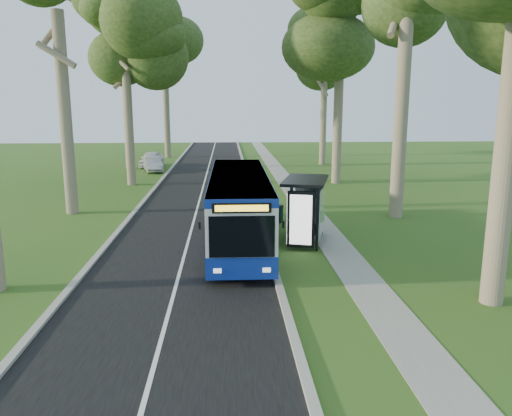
{
  "coord_description": "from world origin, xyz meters",
  "views": [
    {
      "loc": [
        -1.72,
        -20.23,
        6.12
      ],
      "look_at": [
        -0.46,
        1.21,
        1.6
      ],
      "focal_mm": 35.0,
      "sensor_mm": 36.0,
      "label": 1
    }
  ],
  "objects": [
    {
      "name": "litter_bin",
      "position": [
        0.96,
        5.1,
        0.46
      ],
      "size": [
        0.52,
        0.52,
        0.91
      ],
      "rotation": [
        0.0,
        0.0,
        -0.03
      ],
      "color": "black",
      "rests_on": "ground"
    },
    {
      "name": "ground",
      "position": [
        0.0,
        0.0,
        0.0
      ],
      "size": [
        120.0,
        120.0,
        0.0
      ],
      "primitive_type": "plane",
      "color": "#30591C",
      "rests_on": "ground"
    },
    {
      "name": "car_silver",
      "position": [
        -8.46,
        25.61,
        0.67
      ],
      "size": [
        2.43,
        4.29,
        1.34
      ],
      "primitive_type": "imported",
      "rotation": [
        0.0,
        0.0,
        0.26
      ],
      "color": "#A8AAB0",
      "rests_on": "ground"
    },
    {
      "name": "tree_west_d",
      "position": [
        -11.0,
        28.0,
        13.16
      ],
      "size": [
        5.2,
        5.2,
        17.8
      ],
      "color": "#7A6B56",
      "rests_on": "ground"
    },
    {
      "name": "bus_stop_sign",
      "position": [
        1.14,
        1.39,
        1.7
      ],
      "size": [
        0.19,
        0.37,
        2.76
      ],
      "rotation": [
        0.0,
        0.0,
        -0.41
      ],
      "color": "gray",
      "rests_on": "ground"
    },
    {
      "name": "tree_east_d",
      "position": [
        8.0,
        30.0,
        10.0
      ],
      "size": [
        5.2,
        5.2,
        13.49
      ],
      "color": "#7A6B56",
      "rests_on": "ground"
    },
    {
      "name": "tree_east_c",
      "position": [
        6.8,
        18.0,
        12.11
      ],
      "size": [
        5.2,
        5.2,
        16.36
      ],
      "color": "#7A6B56",
      "rests_on": "ground"
    },
    {
      "name": "kerb_west",
      "position": [
        -7.0,
        10.0,
        0.06
      ],
      "size": [
        0.25,
        100.0,
        0.12
      ],
      "primitive_type": "cube",
      "color": "#9E9B93",
      "rests_on": "ground"
    },
    {
      "name": "footpath",
      "position": [
        3.0,
        10.0,
        0.01
      ],
      "size": [
        1.5,
        100.0,
        0.02
      ],
      "primitive_type": "cube",
      "color": "gray",
      "rests_on": "ground"
    },
    {
      "name": "tree_west_b",
      "position": [
        -10.5,
        8.0,
        11.11
      ],
      "size": [
        5.2,
        5.2,
        15.0
      ],
      "color": "#7A6B56",
      "rests_on": "ground"
    },
    {
      "name": "centre_line",
      "position": [
        -3.5,
        10.0,
        0.02
      ],
      "size": [
        0.12,
        100.0,
        0.0
      ],
      "primitive_type": "cube",
      "color": "white",
      "rests_on": "road"
    },
    {
      "name": "tree_west_c",
      "position": [
        -9.0,
        18.0,
        10.28
      ],
      "size": [
        5.2,
        5.2,
        13.86
      ],
      "color": "#7A6B56",
      "rests_on": "ground"
    },
    {
      "name": "bus_shelter",
      "position": [
        1.9,
        0.91,
        2.02
      ],
      "size": [
        2.6,
        3.67,
        2.85
      ],
      "rotation": [
        0.0,
        0.0,
        -0.26
      ],
      "color": "black",
      "rests_on": "ground"
    },
    {
      "name": "car_white",
      "position": [
        -9.09,
        29.14,
        0.76
      ],
      "size": [
        2.11,
        4.55,
        1.51
      ],
      "primitive_type": "imported",
      "rotation": [
        0.0,
        0.0,
        -0.07
      ],
      "color": "silver",
      "rests_on": "ground"
    },
    {
      "name": "road",
      "position": [
        -3.5,
        10.0,
        0.01
      ],
      "size": [
        7.0,
        100.0,
        0.02
      ],
      "primitive_type": "cube",
      "color": "black",
      "rests_on": "ground"
    },
    {
      "name": "tree_west_e",
      "position": [
        -8.5,
        38.0,
        12.4
      ],
      "size": [
        5.2,
        5.2,
        16.76
      ],
      "color": "#7A6B56",
      "rests_on": "ground"
    },
    {
      "name": "bus",
      "position": [
        -1.2,
        1.35,
        1.6
      ],
      "size": [
        2.54,
        11.67,
        3.09
      ],
      "rotation": [
        0.0,
        0.0,
        -0.01
      ],
      "color": "silver",
      "rests_on": "ground"
    },
    {
      "name": "kerb_east",
      "position": [
        0.0,
        10.0,
        0.06
      ],
      "size": [
        0.25,
        100.0,
        0.12
      ],
      "primitive_type": "cube",
      "color": "#9E9B93",
      "rests_on": "ground"
    }
  ]
}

